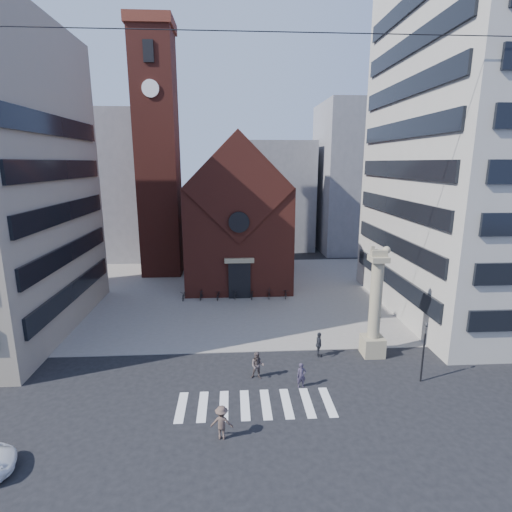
# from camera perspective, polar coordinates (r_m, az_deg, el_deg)

# --- Properties ---
(ground) EXTENTS (120.00, 120.00, 0.00)m
(ground) POSITION_cam_1_polar(r_m,az_deg,el_deg) (28.87, -1.60, -17.18)
(ground) COLOR black
(ground) RESTS_ON ground
(piazza) EXTENTS (46.00, 30.00, 0.05)m
(piazza) POSITION_cam_1_polar(r_m,az_deg,el_deg) (46.25, -2.40, -5.16)
(piazza) COLOR gray
(piazza) RESTS_ON ground
(zebra_crossing) EXTENTS (10.20, 3.20, 0.01)m
(zebra_crossing) POSITION_cam_1_polar(r_m,az_deg,el_deg) (26.34, -0.08, -20.44)
(zebra_crossing) COLOR white
(zebra_crossing) RESTS_ON ground
(church) EXTENTS (12.00, 16.65, 18.00)m
(church) POSITION_cam_1_polar(r_m,az_deg,el_deg) (50.36, -2.63, 5.66)
(church) COLOR #5E241D
(church) RESTS_ON ground
(campanile) EXTENTS (5.50, 5.50, 31.20)m
(campanile) POSITION_cam_1_polar(r_m,az_deg,el_deg) (53.69, -13.84, 14.07)
(campanile) COLOR #5E241D
(campanile) RESTS_ON ground
(building_right) EXTENTS (18.00, 22.00, 32.00)m
(building_right) POSITION_cam_1_polar(r_m,az_deg,el_deg) (44.44, 31.26, 13.17)
(building_right) COLOR #AAA49A
(building_right) RESTS_ON ground
(bg_block_left) EXTENTS (16.00, 14.00, 22.00)m
(bg_block_left) POSITION_cam_1_polar(r_m,az_deg,el_deg) (67.77, -20.28, 9.38)
(bg_block_left) COLOR gray
(bg_block_left) RESTS_ON ground
(bg_block_mid) EXTENTS (14.00, 12.00, 18.00)m
(bg_block_mid) POSITION_cam_1_polar(r_m,az_deg,el_deg) (70.43, 2.03, 8.66)
(bg_block_mid) COLOR gray
(bg_block_mid) RESTS_ON ground
(bg_block_right) EXTENTS (16.00, 14.00, 24.00)m
(bg_block_right) POSITION_cam_1_polar(r_m,az_deg,el_deg) (70.70, 15.55, 10.65)
(bg_block_right) COLOR gray
(bg_block_right) RESTS_ON ground
(lion_column) EXTENTS (1.63, 1.60, 8.68)m
(lion_column) POSITION_cam_1_polar(r_m,az_deg,el_deg) (31.90, 16.62, -7.81)
(lion_column) COLOR gray
(lion_column) RESTS_ON ground
(traffic_light) EXTENTS (0.13, 0.16, 4.30)m
(traffic_light) POSITION_cam_1_polar(r_m,az_deg,el_deg) (29.75, 22.82, -12.35)
(traffic_light) COLOR black
(traffic_light) RESTS_ON ground
(pedestrian_0) EXTENTS (0.66, 0.47, 1.70)m
(pedestrian_0) POSITION_cam_1_polar(r_m,az_deg,el_deg) (27.76, 6.49, -16.58)
(pedestrian_0) COLOR #322B3C
(pedestrian_0) RESTS_ON ground
(pedestrian_1) EXTENTS (1.04, 0.87, 1.94)m
(pedestrian_1) POSITION_cam_1_polar(r_m,az_deg,el_deg) (28.49, 0.19, -15.37)
(pedestrian_1) COLOR #504340
(pedestrian_1) RESTS_ON ground
(pedestrian_2) EXTENTS (0.59, 1.19, 1.97)m
(pedestrian_2) POSITION_cam_1_polar(r_m,az_deg,el_deg) (31.72, 8.96, -12.38)
(pedestrian_2) COLOR #26282E
(pedestrian_2) RESTS_ON ground
(pedestrian_3) EXTENTS (1.32, 0.86, 1.92)m
(pedestrian_3) POSITION_cam_1_polar(r_m,az_deg,el_deg) (23.35, -4.92, -22.61)
(pedestrian_3) COLOR brown
(pedestrian_3) RESTS_ON ground
(scooter_0) EXTENTS (0.88, 1.94, 0.98)m
(scooter_0) POSITION_cam_1_polar(r_m,az_deg,el_deg) (44.25, -10.18, -5.52)
(scooter_0) COLOR black
(scooter_0) RESTS_ON piazza
(scooter_1) EXTENTS (0.73, 1.86, 1.09)m
(scooter_1) POSITION_cam_1_polar(r_m,az_deg,el_deg) (44.05, -7.79, -5.44)
(scooter_1) COLOR black
(scooter_1) RESTS_ON piazza
(scooter_2) EXTENTS (0.88, 1.94, 0.98)m
(scooter_2) POSITION_cam_1_polar(r_m,az_deg,el_deg) (43.96, -5.37, -5.49)
(scooter_2) COLOR black
(scooter_2) RESTS_ON piazza
(scooter_3) EXTENTS (0.73, 1.86, 1.09)m
(scooter_3) POSITION_cam_1_polar(r_m,az_deg,el_deg) (43.92, -2.95, -5.39)
(scooter_3) COLOR black
(scooter_3) RESTS_ON piazza
(scooter_4) EXTENTS (0.88, 1.94, 0.98)m
(scooter_4) POSITION_cam_1_polar(r_m,az_deg,el_deg) (43.99, -0.53, -5.42)
(scooter_4) COLOR black
(scooter_4) RESTS_ON piazza
(scooter_5) EXTENTS (0.73, 1.86, 1.09)m
(scooter_5) POSITION_cam_1_polar(r_m,az_deg,el_deg) (44.10, 1.88, -5.30)
(scooter_5) COLOR black
(scooter_5) RESTS_ON piazza
(scooter_6) EXTENTS (0.88, 1.94, 0.98)m
(scooter_6) POSITION_cam_1_polar(r_m,az_deg,el_deg) (44.32, 4.27, -5.31)
(scooter_6) COLOR black
(scooter_6) RESTS_ON piazza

